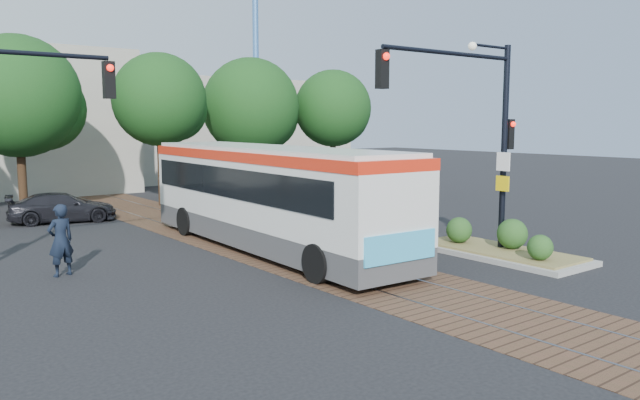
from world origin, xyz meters
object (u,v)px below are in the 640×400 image
at_px(traffic_island, 498,244).
at_px(signal_pole_main, 479,116).
at_px(officer, 61,240).
at_px(city_bus, 269,192).
at_px(parked_car, 62,207).

height_order(traffic_island, signal_pole_main, signal_pole_main).
bearing_deg(officer, city_bus, 163.91).
distance_m(signal_pole_main, parked_car, 16.70).
relative_size(city_bus, officer, 6.45).
bearing_deg(officer, traffic_island, 141.42).
xyz_separation_m(city_bus, parked_car, (-3.65, 9.53, -1.20)).
xyz_separation_m(signal_pole_main, parked_car, (-7.62, 14.43, -3.56)).
bearing_deg(parked_car, signal_pole_main, -139.78).
distance_m(city_bus, parked_car, 10.28).
height_order(city_bus, officer, city_bus).
xyz_separation_m(city_bus, signal_pole_main, (3.96, -4.90, 2.36)).
relative_size(traffic_island, parked_car, 1.27).
height_order(signal_pole_main, parked_car, signal_pole_main).
relative_size(officer, parked_car, 0.46).
bearing_deg(signal_pole_main, parked_car, 117.83).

